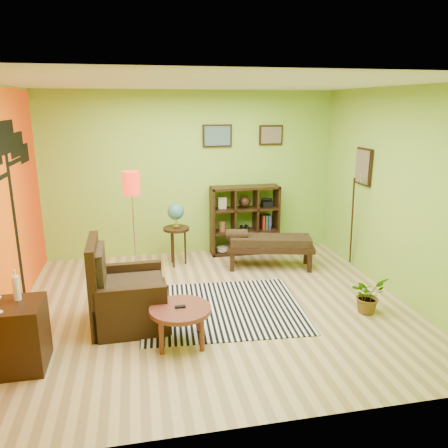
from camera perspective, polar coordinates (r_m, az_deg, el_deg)
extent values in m
plane|color=tan|center=(5.85, -1.14, -10.66)|extent=(5.00, 5.00, 0.00)
cube|color=#8DC23B|center=(7.57, -4.29, 6.47)|extent=(5.00, 0.04, 2.80)
cube|color=#8DC23B|center=(3.28, 5.85, -5.52)|extent=(5.00, 0.04, 2.80)
cube|color=#8DC23B|center=(6.32, 21.75, 3.64)|extent=(0.04, 4.50, 2.80)
cube|color=white|center=(5.26, -1.31, 17.92)|extent=(5.00, 4.50, 0.04)
cube|color=black|center=(6.11, -25.54, -0.52)|extent=(0.01, 0.14, 2.10)
cube|color=black|center=(5.98, -26.68, 10.08)|extent=(0.01, 0.85, 0.40)
cube|color=black|center=(6.48, -25.44, 9.35)|extent=(0.01, 0.70, 0.32)
cube|color=black|center=(6.83, -24.62, 8.40)|extent=(0.01, 0.50, 0.26)
cube|color=black|center=(7.54, -0.89, 11.45)|extent=(0.50, 0.03, 0.38)
cube|color=slate|center=(7.51, -0.86, 11.43)|extent=(0.44, 0.01, 0.32)
cube|color=black|center=(7.77, 6.15, 11.48)|extent=(0.42, 0.03, 0.34)
cube|color=#7F6F53|center=(7.74, 6.21, 11.46)|extent=(0.36, 0.01, 0.28)
cube|color=black|center=(7.02, 17.78, 7.15)|extent=(0.03, 0.44, 0.56)
cube|color=#7F6F53|center=(7.01, 17.60, 7.15)|extent=(0.01, 0.38, 0.50)
cylinder|color=black|center=(7.13, 16.37, 0.23)|extent=(0.23, 0.34, 1.46)
cone|color=silver|center=(6.85, 17.41, 5.89)|extent=(0.08, 0.09, 0.16)
cube|color=silver|center=(5.77, -0.19, -10.94)|extent=(2.15, 1.81, 0.01)
cylinder|color=brown|center=(4.89, -5.73, -11.06)|extent=(0.68, 0.68, 0.05)
cylinder|color=brown|center=(5.19, -3.37, -11.97)|extent=(0.05, 0.05, 0.37)
cylinder|color=brown|center=(5.18, -8.21, -12.19)|extent=(0.05, 0.05, 0.37)
cylinder|color=brown|center=(4.81, -2.91, -14.29)|extent=(0.05, 0.05, 0.37)
cylinder|color=brown|center=(4.80, -8.17, -14.54)|extent=(0.05, 0.05, 0.37)
cube|color=black|center=(4.88, -5.74, -10.70)|extent=(0.12, 0.05, 0.02)
cube|color=black|center=(5.47, -11.87, -10.67)|extent=(0.87, 0.85, 0.39)
cube|color=black|center=(5.35, -16.50, -7.60)|extent=(0.11, 0.84, 1.07)
cube|color=black|center=(5.06, -11.86, -11.44)|extent=(0.78, 0.11, 0.62)
cube|color=black|center=(5.78, -12.01, -7.91)|extent=(0.78, 0.11, 0.62)
cube|color=#E2AA5B|center=(5.36, -11.71, -8.12)|extent=(0.70, 0.68, 0.14)
cube|color=#E2AA5B|center=(5.27, -15.81, -5.60)|extent=(0.10, 0.63, 0.49)
cube|color=black|center=(4.92, -25.69, -13.08)|extent=(0.58, 0.53, 0.69)
cylinder|color=white|center=(4.81, -25.48, -7.57)|extent=(0.07, 0.07, 0.25)
cylinder|color=white|center=(4.75, -25.69, -5.84)|extent=(0.02, 0.02, 0.07)
cylinder|color=white|center=(4.65, -27.26, -10.17)|extent=(0.06, 0.06, 0.01)
cylinder|color=silver|center=(6.72, -11.31, -7.24)|extent=(0.25, 0.25, 0.03)
cylinder|color=silver|center=(6.47, -11.65, -1.06)|extent=(0.02, 0.02, 1.54)
cylinder|color=red|center=(6.31, -12.01, 5.23)|extent=(0.24, 0.24, 0.34)
cylinder|color=black|center=(7.12, -6.25, -0.62)|extent=(0.43, 0.43, 0.04)
cylinder|color=black|center=(7.22, -5.09, -2.99)|extent=(0.03, 0.03, 0.60)
cylinder|color=black|center=(7.32, -6.83, -2.80)|extent=(0.03, 0.03, 0.60)
cylinder|color=black|center=(7.09, -6.63, -3.39)|extent=(0.03, 0.03, 0.60)
cylinder|color=gold|center=(7.10, -6.26, -0.29)|extent=(0.11, 0.11, 0.02)
cylinder|color=gold|center=(7.09, -6.28, 0.21)|extent=(0.02, 0.02, 0.11)
sphere|color=#276898|center=(7.04, -6.32, 1.63)|extent=(0.27, 0.27, 0.27)
cube|color=black|center=(7.57, -1.55, 0.31)|extent=(0.04, 0.35, 1.20)
cube|color=black|center=(7.84, 6.82, 0.75)|extent=(0.04, 0.35, 1.20)
cube|color=black|center=(7.85, 2.66, -3.56)|extent=(1.20, 0.35, 0.04)
cube|color=black|center=(7.56, 2.77, 4.79)|extent=(1.20, 0.35, 0.04)
cube|color=black|center=(7.64, 1.26, 0.46)|extent=(0.03, 0.33, 1.12)
cube|color=black|center=(7.74, 4.15, 0.61)|extent=(0.03, 0.33, 1.12)
cube|color=black|center=(7.74, 2.69, -0.90)|extent=(1.12, 0.33, 0.03)
cube|color=black|center=(7.64, 2.73, 1.99)|extent=(1.12, 0.33, 0.03)
cylinder|color=#BBAF8A|center=(7.75, -0.21, -3.26)|extent=(0.20, 0.20, 0.07)
sphere|color=black|center=(7.61, 2.74, 2.94)|extent=(0.20, 0.20, 0.20)
cube|color=black|center=(7.73, 5.62, 2.62)|extent=(0.18, 0.15, 0.10)
cylinder|color=black|center=(7.71, 2.41, -0.41)|extent=(0.06, 0.12, 0.06)
cylinder|color=black|center=(7.73, 2.99, -0.38)|extent=(0.06, 0.12, 0.06)
ellipsoid|color=#384C26|center=(7.93, 5.47, -2.81)|extent=(0.18, 0.18, 0.09)
cylinder|color=brown|center=(7.63, -0.21, -0.34)|extent=(0.12, 0.12, 0.18)
cube|color=#BBAF8A|center=(7.52, -0.22, 2.74)|extent=(0.14, 0.03, 0.20)
cube|color=maroon|center=(7.79, 5.06, 0.23)|extent=(0.04, 0.18, 0.26)
cube|color=#1E4C1E|center=(7.80, 5.45, 0.25)|extent=(0.04, 0.18, 0.26)
cube|color=navy|center=(7.82, 5.84, 0.27)|extent=(0.04, 0.18, 0.26)
cube|color=black|center=(7.08, 6.06, -3.01)|extent=(1.45, 0.80, 0.08)
cube|color=#E2AA5B|center=(7.05, 6.09, -2.17)|extent=(1.34, 0.72, 0.14)
cylinder|color=#E2AA5B|center=(7.00, 1.69, -1.37)|extent=(0.38, 0.25, 0.18)
cube|color=black|center=(7.40, 10.65, -3.95)|extent=(0.08, 0.08, 0.31)
cube|color=black|center=(7.31, 1.13, -3.91)|extent=(0.08, 0.08, 0.31)
cube|color=black|center=(7.03, 11.12, -5.01)|extent=(0.08, 0.08, 0.31)
cube|color=black|center=(6.94, 1.08, -4.99)|extent=(0.08, 0.08, 0.31)
imported|color=#26661E|center=(5.91, 18.23, -9.23)|extent=(0.58, 0.60, 0.37)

